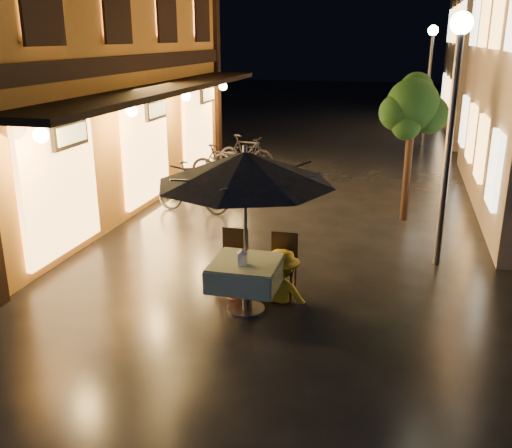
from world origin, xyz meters
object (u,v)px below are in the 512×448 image
(table_lantern, at_px, (243,256))
(person_yellow, at_px, (282,251))
(person_orange, at_px, (233,253))
(bicycle_0, at_px, (193,192))
(patio_umbrella, at_px, (245,168))
(cafe_table, at_px, (246,273))
(streetlamp_near, at_px, (454,97))

(table_lantern, bearing_deg, person_yellow, 58.17)
(person_orange, bearing_deg, bicycle_0, -69.85)
(patio_umbrella, bearing_deg, person_yellow, 51.30)
(patio_umbrella, xyz_separation_m, bicycle_0, (-2.49, 4.48, -1.68))
(person_orange, height_order, bicycle_0, person_orange)
(cafe_table, bearing_deg, streetlamp_near, 42.79)
(streetlamp_near, bearing_deg, patio_umbrella, -137.21)
(person_yellow, distance_m, bicycle_0, 4.92)
(cafe_table, distance_m, bicycle_0, 5.12)
(cafe_table, height_order, bicycle_0, bicycle_0)
(patio_umbrella, height_order, bicycle_0, patio_umbrella)
(streetlamp_near, height_order, person_orange, streetlamp_near)
(person_orange, bearing_deg, table_lantern, 108.56)
(streetlamp_near, relative_size, person_orange, 3.09)
(table_lantern, height_order, person_orange, person_orange)
(patio_umbrella, relative_size, bicycle_0, 1.42)
(patio_umbrella, relative_size, person_yellow, 1.62)
(streetlamp_near, height_order, cafe_table, streetlamp_near)
(bicycle_0, bearing_deg, cafe_table, -144.62)
(cafe_table, height_order, person_yellow, person_yellow)
(streetlamp_near, height_order, person_yellow, streetlamp_near)
(person_orange, relative_size, bicycle_0, 0.77)
(table_lantern, height_order, person_yellow, person_yellow)
(cafe_table, relative_size, patio_umbrella, 0.39)
(patio_umbrella, distance_m, bicycle_0, 5.39)
(person_orange, height_order, person_yellow, person_yellow)
(person_orange, distance_m, bicycle_0, 4.52)
(person_orange, bearing_deg, streetlamp_near, -154.71)
(person_yellow, bearing_deg, patio_umbrella, 56.54)
(bicycle_0, bearing_deg, person_yellow, -137.27)
(patio_umbrella, bearing_deg, cafe_table, 0.00)
(cafe_table, relative_size, person_orange, 0.72)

